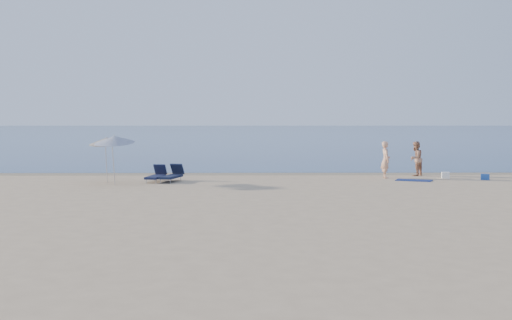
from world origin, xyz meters
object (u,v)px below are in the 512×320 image
Objects in this scene: umbrella_near at (114,139)px; person_left at (386,160)px; person_right at (416,159)px; blue_cooler at (485,177)px.

person_left is at bearing 23.12° from umbrella_near.
person_right is 3.68m from blue_cooler.
person_left is at bearing -171.67° from blue_cooler.
person_right is 0.75× the size of umbrella_near.
person_right is (1.86, 1.22, -0.03)m from person_left.
person_left is at bearing -14.71° from person_right.
person_left is 4.56× the size of blue_cooler.
person_right reaches higher than blue_cooler.
umbrella_near is (-17.94, -1.95, 1.94)m from blue_cooler.
blue_cooler is (2.93, -2.10, -0.76)m from person_right.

